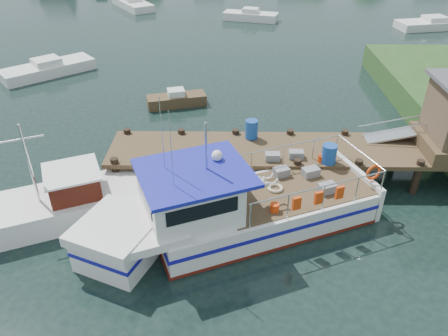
{
  "coord_description": "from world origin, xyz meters",
  "views": [
    {
      "loc": [
        -0.81,
        -16.48,
        10.79
      ],
      "look_at": [
        -1.0,
        -1.5,
        1.3
      ],
      "focal_mm": 35.0,
      "sensor_mm": 36.0,
      "label": 1
    }
  ],
  "objects_px": {
    "moored_d": "(132,4)",
    "moored_b": "(250,16)",
    "moored_rowboat": "(176,99)",
    "moored_c": "(434,24)",
    "dock": "(402,131)",
    "lobster_boat": "(228,210)",
    "work_boat": "(54,205)",
    "moored_a": "(48,69)"
  },
  "relations": [
    {
      "from": "work_boat",
      "to": "moored_c",
      "type": "relative_size",
      "value": 1.07
    },
    {
      "from": "moored_d",
      "to": "moored_a",
      "type": "bearing_deg",
      "value": -98.28
    },
    {
      "from": "lobster_boat",
      "to": "work_boat",
      "type": "height_order",
      "value": "lobster_boat"
    },
    {
      "from": "lobster_boat",
      "to": "moored_d",
      "type": "height_order",
      "value": "lobster_boat"
    },
    {
      "from": "work_boat",
      "to": "moored_c",
      "type": "distance_m",
      "value": 38.44
    },
    {
      "from": "dock",
      "to": "moored_a",
      "type": "relative_size",
      "value": 2.74
    },
    {
      "from": "work_boat",
      "to": "moored_d",
      "type": "xyz_separation_m",
      "value": [
        -4.0,
        36.72,
        -0.23
      ]
    },
    {
      "from": "work_boat",
      "to": "moored_b",
      "type": "distance_m",
      "value": 32.49
    },
    {
      "from": "dock",
      "to": "moored_c",
      "type": "height_order",
      "value": "dock"
    },
    {
      "from": "lobster_boat",
      "to": "moored_d",
      "type": "bearing_deg",
      "value": 83.68
    },
    {
      "from": "moored_c",
      "to": "dock",
      "type": "bearing_deg",
      "value": -116.47
    },
    {
      "from": "work_boat",
      "to": "moored_c",
      "type": "xyz_separation_m",
      "value": [
        25.75,
        28.54,
        -0.26
      ]
    },
    {
      "from": "moored_b",
      "to": "moored_d",
      "type": "xyz_separation_m",
      "value": [
        -12.75,
        5.43,
        -0.0
      ]
    },
    {
      "from": "moored_rowboat",
      "to": "moored_b",
      "type": "distance_m",
      "value": 21.17
    },
    {
      "from": "moored_c",
      "to": "moored_d",
      "type": "distance_m",
      "value": 30.85
    },
    {
      "from": "moored_rowboat",
      "to": "moored_b",
      "type": "xyz_separation_m",
      "value": [
        5.18,
        20.52,
        0.06
      ]
    },
    {
      "from": "moored_rowboat",
      "to": "lobster_boat",
      "type": "bearing_deg",
      "value": -60.16
    },
    {
      "from": "moored_rowboat",
      "to": "moored_a",
      "type": "xyz_separation_m",
      "value": [
        -9.48,
        5.11,
        0.05
      ]
    },
    {
      "from": "lobster_boat",
      "to": "moored_d",
      "type": "xyz_separation_m",
      "value": [
        -10.68,
        37.37,
        -0.58
      ]
    },
    {
      "from": "moored_b",
      "to": "dock",
      "type": "bearing_deg",
      "value": -98.91
    },
    {
      "from": "moored_rowboat",
      "to": "moored_d",
      "type": "bearing_deg",
      "value": 120.82
    },
    {
      "from": "moored_rowboat",
      "to": "moored_a",
      "type": "bearing_deg",
      "value": 166.25
    },
    {
      "from": "lobster_boat",
      "to": "moored_d",
      "type": "distance_m",
      "value": 38.87
    },
    {
      "from": "moored_d",
      "to": "moored_b",
      "type": "bearing_deg",
      "value": -26.09
    },
    {
      "from": "moored_rowboat",
      "to": "work_boat",
      "type": "bearing_deg",
      "value": -93.74
    },
    {
      "from": "lobster_boat",
      "to": "dock",
      "type": "bearing_deg",
      "value": 5.68
    },
    {
      "from": "work_boat",
      "to": "moored_d",
      "type": "height_order",
      "value": "work_boat"
    },
    {
      "from": "dock",
      "to": "lobster_boat",
      "type": "relative_size",
      "value": 1.48
    },
    {
      "from": "dock",
      "to": "moored_d",
      "type": "relative_size",
      "value": 2.37
    },
    {
      "from": "dock",
      "to": "moored_rowboat",
      "type": "bearing_deg",
      "value": 144.23
    },
    {
      "from": "moored_rowboat",
      "to": "moored_d",
      "type": "height_order",
      "value": "moored_d"
    },
    {
      "from": "moored_b",
      "to": "moored_rowboat",
      "type": "bearing_deg",
      "value": -123.73
    },
    {
      "from": "moored_a",
      "to": "moored_b",
      "type": "relative_size",
      "value": 1.09
    },
    {
      "from": "moored_c",
      "to": "moored_d",
      "type": "relative_size",
      "value": 1.04
    },
    {
      "from": "moored_rowboat",
      "to": "moored_c",
      "type": "xyz_separation_m",
      "value": [
        22.18,
        17.77,
        0.03
      ]
    },
    {
      "from": "moored_b",
      "to": "moored_c",
      "type": "distance_m",
      "value": 17.22
    },
    {
      "from": "lobster_boat",
      "to": "moored_a",
      "type": "height_order",
      "value": "lobster_boat"
    },
    {
      "from": "moored_b",
      "to": "moored_c",
      "type": "bearing_deg",
      "value": -28.75
    },
    {
      "from": "dock",
      "to": "moored_d",
      "type": "xyz_separation_m",
      "value": [
        -18.02,
        33.48,
        -1.81
      ]
    },
    {
      "from": "work_boat",
      "to": "moored_a",
      "type": "distance_m",
      "value": 16.95
    },
    {
      "from": "dock",
      "to": "moored_c",
      "type": "relative_size",
      "value": 2.29
    },
    {
      "from": "moored_rowboat",
      "to": "moored_b",
      "type": "bearing_deg",
      "value": 90.39
    }
  ]
}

